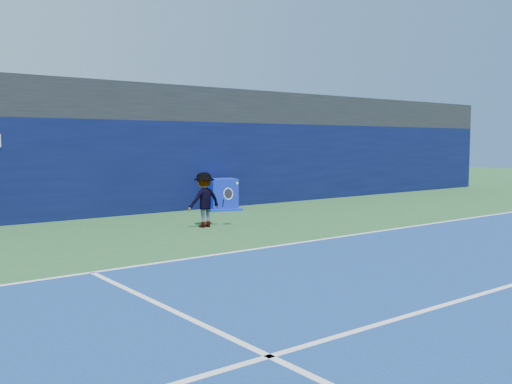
% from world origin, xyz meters
% --- Properties ---
extents(ground, '(80.00, 80.00, 0.00)m').
position_xyz_m(ground, '(0.00, 0.00, 0.00)').
color(ground, '#285A2A').
rests_on(ground, ground).
extents(baseline, '(24.00, 0.10, 0.01)m').
position_xyz_m(baseline, '(0.00, 3.00, 0.01)').
color(baseline, white).
rests_on(baseline, ground).
extents(service_line, '(24.00, 0.10, 0.01)m').
position_xyz_m(service_line, '(0.00, -2.00, 0.01)').
color(service_line, white).
rests_on(service_line, ground).
extents(stadium_band, '(36.00, 3.00, 1.20)m').
position_xyz_m(stadium_band, '(0.00, 11.50, 3.60)').
color(stadium_band, black).
rests_on(stadium_band, back_wall_assembly).
extents(back_wall_assembly, '(36.00, 1.03, 3.00)m').
position_xyz_m(back_wall_assembly, '(-0.00, 10.50, 1.50)').
color(back_wall_assembly, '#090F36').
rests_on(back_wall_assembly, ground).
extents(equipment_cart, '(1.38, 1.38, 1.07)m').
position_xyz_m(equipment_cart, '(2.16, 9.45, 0.49)').
color(equipment_cart, '#0C1CAF').
rests_on(equipment_cart, ground).
extents(tennis_player, '(1.22, 0.67, 1.49)m').
position_xyz_m(tennis_player, '(-0.47, 6.43, 0.75)').
color(tennis_player, white).
rests_on(tennis_player, ground).
extents(tennis_ball, '(0.06, 0.06, 0.06)m').
position_xyz_m(tennis_ball, '(-0.57, 4.76, 1.30)').
color(tennis_ball, '#C7DE18').
rests_on(tennis_ball, ground).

